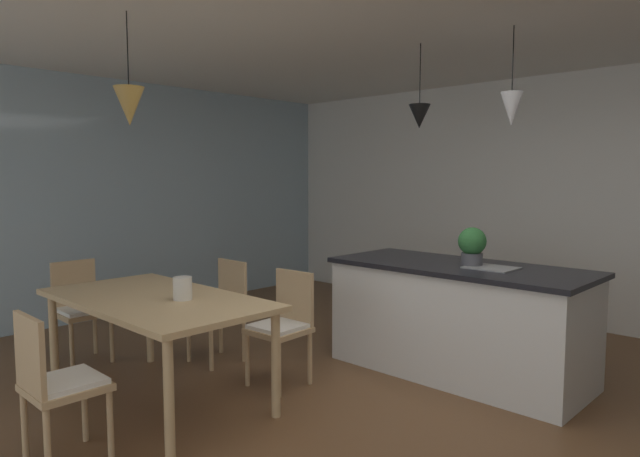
% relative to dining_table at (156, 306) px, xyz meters
% --- Properties ---
extents(ground_plane, '(10.00, 8.40, 0.04)m').
position_rel_dining_table_xyz_m(ground_plane, '(1.46, 0.92, -0.71)').
color(ground_plane, brown).
extents(wall_back_kitchen, '(10.00, 0.12, 2.70)m').
position_rel_dining_table_xyz_m(wall_back_kitchen, '(1.46, 4.18, 0.66)').
color(wall_back_kitchen, white).
rests_on(wall_back_kitchen, ground_plane).
extents(window_wall_left_glazing, '(0.06, 8.40, 2.70)m').
position_rel_dining_table_xyz_m(window_wall_left_glazing, '(-2.60, 0.92, 0.66)').
color(window_wall_left_glazing, '#9EB7C6').
rests_on(window_wall_left_glazing, ground_plane).
extents(dining_table, '(1.79, 0.97, 0.76)m').
position_rel_dining_table_xyz_m(dining_table, '(0.00, 0.00, 0.00)').
color(dining_table, tan).
rests_on(dining_table, ground_plane).
extents(chair_far_right, '(0.42, 0.42, 0.87)m').
position_rel_dining_table_xyz_m(chair_far_right, '(0.40, 0.85, -0.22)').
color(chair_far_right, tan).
rests_on(chair_far_right, ground_plane).
extents(chair_window_end, '(0.41, 0.41, 0.87)m').
position_rel_dining_table_xyz_m(chair_window_end, '(-1.27, 0.00, -0.22)').
color(chair_window_end, tan).
rests_on(chair_window_end, ground_plane).
extents(chair_near_right, '(0.40, 0.40, 0.87)m').
position_rel_dining_table_xyz_m(chair_near_right, '(0.40, -0.85, -0.22)').
color(chair_near_right, tan).
rests_on(chair_near_right, ground_plane).
extents(chair_far_left, '(0.41, 0.41, 0.87)m').
position_rel_dining_table_xyz_m(chair_far_left, '(-0.40, 0.85, -0.22)').
color(chair_far_left, tan).
rests_on(chair_far_left, ground_plane).
extents(kitchen_island, '(2.06, 0.89, 0.91)m').
position_rel_dining_table_xyz_m(kitchen_island, '(1.27, 1.98, -0.23)').
color(kitchen_island, silver).
rests_on(kitchen_island, ground_plane).
extents(pendant_over_table, '(0.20, 0.20, 0.75)m').
position_rel_dining_table_xyz_m(pendant_over_table, '(-0.04, -0.13, 1.39)').
color(pendant_over_table, black).
extents(pendant_over_island_main, '(0.18, 0.18, 0.69)m').
position_rel_dining_table_xyz_m(pendant_over_island_main, '(0.87, 1.98, 1.42)').
color(pendant_over_island_main, black).
extents(pendant_over_island_aux, '(0.16, 0.16, 0.72)m').
position_rel_dining_table_xyz_m(pendant_over_island_aux, '(1.67, 1.98, 1.41)').
color(pendant_over_island_aux, black).
extents(potted_plant_on_island, '(0.22, 0.22, 0.31)m').
position_rel_dining_table_xyz_m(potted_plant_on_island, '(1.38, 1.98, 0.38)').
color(potted_plant_on_island, '#4C4C51').
rests_on(potted_plant_on_island, kitchen_island).
extents(vase_on_dining_table, '(0.13, 0.13, 0.16)m').
position_rel_dining_table_xyz_m(vase_on_dining_table, '(0.22, 0.08, 0.15)').
color(vase_on_dining_table, silver).
rests_on(vase_on_dining_table, dining_table).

